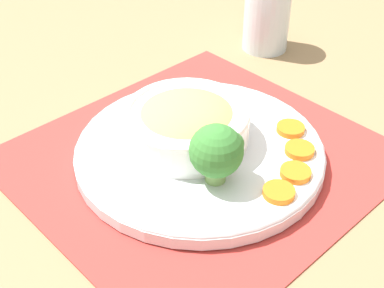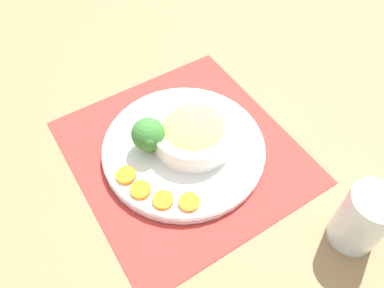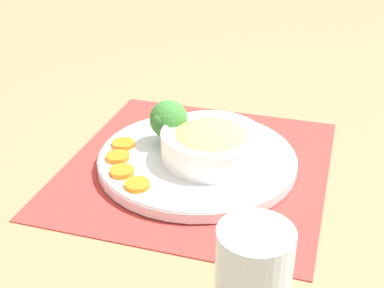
{
  "view_description": "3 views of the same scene",
  "coord_description": "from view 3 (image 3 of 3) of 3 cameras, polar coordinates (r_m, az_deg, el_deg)",
  "views": [
    {
      "loc": [
        0.39,
        0.38,
        0.44
      ],
      "look_at": [
        0.01,
        0.0,
        0.03
      ],
      "focal_mm": 50.0,
      "sensor_mm": 36.0,
      "label": 1
    },
    {
      "loc": [
        -0.38,
        0.23,
        0.61
      ],
      "look_at": [
        -0.01,
        -0.01,
        0.03
      ],
      "focal_mm": 35.0,
      "sensor_mm": 36.0,
      "label": 2
    },
    {
      "loc": [
        -0.73,
        -0.19,
        0.45
      ],
      "look_at": [
        -0.02,
        0.0,
        0.05
      ],
      "focal_mm": 50.0,
      "sensor_mm": 36.0,
      "label": 3
    }
  ],
  "objects": [
    {
      "name": "ground_plane",
      "position": [
        0.88,
        0.54,
        -2.42
      ],
      "size": [
        4.0,
        4.0,
        0.0
      ],
      "primitive_type": "plane",
      "color": "#8C704C"
    },
    {
      "name": "placemat",
      "position": [
        0.87,
        0.54,
        -2.31
      ],
      "size": [
        0.45,
        0.43,
        0.0
      ],
      "color": "#B2332D",
      "rests_on": "ground_plane"
    },
    {
      "name": "plate",
      "position": [
        0.87,
        0.55,
        -1.56
      ],
      "size": [
        0.32,
        0.32,
        0.02
      ],
      "color": "silver",
      "rests_on": "placemat"
    },
    {
      "name": "bowl",
      "position": [
        0.85,
        2.11,
        0.23
      ],
      "size": [
        0.16,
        0.16,
        0.06
      ],
      "color": "white",
      "rests_on": "plate"
    },
    {
      "name": "broccoli_floret",
      "position": [
        0.89,
        -2.54,
        2.6
      ],
      "size": [
        0.06,
        0.06,
        0.08
      ],
      "color": "#759E51",
      "rests_on": "plate"
    },
    {
      "name": "carrot_slice_near",
      "position": [
        0.9,
        -7.25,
        0.1
      ],
      "size": [
        0.04,
        0.04,
        0.01
      ],
      "color": "orange",
      "rests_on": "plate"
    },
    {
      "name": "carrot_slice_middle",
      "position": [
        0.86,
        -7.92,
        -1.36
      ],
      "size": [
        0.04,
        0.04,
        0.01
      ],
      "color": "orange",
      "rests_on": "plate"
    },
    {
      "name": "carrot_slice_far",
      "position": [
        0.82,
        -7.49,
        -2.91
      ],
      "size": [
        0.04,
        0.04,
        0.01
      ],
      "color": "orange",
      "rests_on": "plate"
    },
    {
      "name": "carrot_slice_extra",
      "position": [
        0.79,
        -5.86,
        -4.35
      ],
      "size": [
        0.04,
        0.04,
        0.01
      ],
      "color": "orange",
      "rests_on": "plate"
    },
    {
      "name": "water_glass",
      "position": [
        0.58,
        6.48,
        -14.83
      ],
      "size": [
        0.08,
        0.08,
        0.13
      ],
      "color": "silver",
      "rests_on": "ground_plane"
    }
  ]
}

